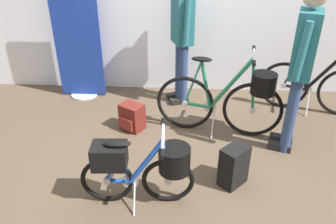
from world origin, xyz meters
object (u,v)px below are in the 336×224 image
object	(u,v)px
display_bike_left	(230,98)
floor_banner_stand	(78,43)
display_bike_right	(314,86)
visitor_near_wall	(301,61)
backpack_on_floor	(132,117)
folding_bike_foreground	(142,166)
handbag_on_floor	(233,166)
visitor_browsing	(182,31)

from	to	relation	value
display_bike_left	floor_banner_stand	bearing A→B (deg)	155.66
display_bike_right	visitor_near_wall	bearing A→B (deg)	-121.48
floor_banner_stand	backpack_on_floor	xyz separation A→B (m)	(0.79, -0.82, -0.59)
folding_bike_foreground	display_bike_left	world-z (taller)	display_bike_left
display_bike_left	display_bike_right	distance (m)	1.23
display_bike_right	backpack_on_floor	distance (m)	2.25
backpack_on_floor	handbag_on_floor	xyz separation A→B (m)	(1.05, -0.88, 0.04)
folding_bike_foreground	display_bike_right	bearing A→B (deg)	41.63
visitor_browsing	handbag_on_floor	distance (m)	1.86
visitor_near_wall	backpack_on_floor	size ratio (longest dim) A/B	5.34
folding_bike_foreground	backpack_on_floor	world-z (taller)	folding_bike_foreground
visitor_browsing	backpack_on_floor	distance (m)	1.21
floor_banner_stand	visitor_browsing	world-z (taller)	floor_banner_stand
display_bike_right	visitor_browsing	bearing A→B (deg)	173.09
folding_bike_foreground	handbag_on_floor	bearing A→B (deg)	19.21
visitor_near_wall	visitor_browsing	distance (m)	1.52
floor_banner_stand	display_bike_right	xyz separation A→B (m)	(2.96, -0.28, -0.40)
floor_banner_stand	display_bike_left	world-z (taller)	floor_banner_stand
visitor_browsing	handbag_on_floor	size ratio (longest dim) A/B	4.22
floor_banner_stand	handbag_on_floor	xyz separation A→B (m)	(1.84, -1.70, -0.55)
floor_banner_stand	display_bike_left	distance (m)	2.08
floor_banner_stand	visitor_browsing	distance (m)	1.35
display_bike_right	floor_banner_stand	bearing A→B (deg)	174.63
folding_bike_foreground	visitor_browsing	xyz separation A→B (m)	(0.28, 1.89, 0.57)
visitor_browsing	handbag_on_floor	xyz separation A→B (m)	(0.51, -1.62, -0.75)
visitor_near_wall	handbag_on_floor	world-z (taller)	visitor_near_wall
display_bike_right	handbag_on_floor	distance (m)	1.82
display_bike_right	folding_bike_foreground	bearing A→B (deg)	-138.37
folding_bike_foreground	display_bike_left	bearing A→B (deg)	53.81
folding_bike_foreground	display_bike_left	distance (m)	1.39
visitor_near_wall	folding_bike_foreground	bearing A→B (deg)	-147.89
display_bike_left	visitor_browsing	size ratio (longest dim) A/B	0.84
folding_bike_foreground	visitor_browsing	size ratio (longest dim) A/B	0.58
floor_banner_stand	visitor_near_wall	world-z (taller)	visitor_near_wall
floor_banner_stand	display_bike_right	bearing A→B (deg)	-5.37
visitor_near_wall	visitor_browsing	world-z (taller)	visitor_near_wall
visitor_near_wall	handbag_on_floor	size ratio (longest dim) A/B	4.31
visitor_browsing	backpack_on_floor	size ratio (longest dim) A/B	5.23
visitor_near_wall	handbag_on_floor	distance (m)	1.17
display_bike_left	visitor_browsing	xyz separation A→B (m)	(-0.55, 0.77, 0.50)
floor_banner_stand	display_bike_right	size ratio (longest dim) A/B	1.30
folding_bike_foreground	display_bike_right	size ratio (longest dim) A/B	0.75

